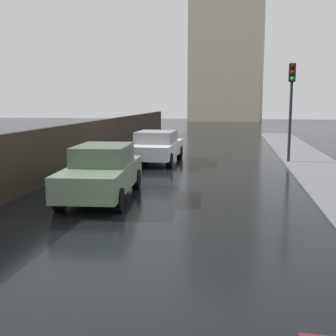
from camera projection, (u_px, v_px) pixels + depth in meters
ground at (100, 301)px, 5.92m from camera, size 120.00×120.00×0.00m
car_white_near_kerb at (156, 146)px, 19.06m from camera, size 1.97×4.26×1.39m
car_green_far_ahead at (102, 172)px, 12.06m from camera, size 1.95×4.42×1.49m
traffic_light at (291, 94)px, 18.03m from camera, size 0.26×0.39×4.11m
distant_tower at (228, 26)px, 57.20m from camera, size 10.05×8.68×29.37m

